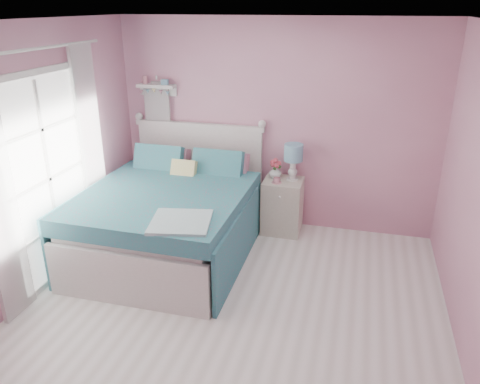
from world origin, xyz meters
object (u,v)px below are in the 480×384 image
at_px(bed, 171,219).
at_px(nightstand, 282,206).
at_px(table_lamp, 293,155).
at_px(teacup, 277,180).
at_px(vase, 275,172).

height_order(bed, nightstand, bed).
bearing_deg(nightstand, bed, -143.28).
xyz_separation_m(nightstand, table_lamp, (0.11, 0.05, 0.66)).
xyz_separation_m(bed, nightstand, (1.16, 0.86, -0.08)).
distance_m(bed, table_lamp, 1.66).
height_order(bed, table_lamp, bed).
height_order(table_lamp, teacup, table_lamp).
relative_size(nightstand, vase, 4.28).
relative_size(bed, table_lamp, 4.87).
relative_size(nightstand, teacup, 7.98).
height_order(nightstand, vase, vase).
distance_m(bed, vase, 1.43).
bearing_deg(vase, nightstand, -24.80).
bearing_deg(table_lamp, bed, -144.24).
relative_size(bed, teacup, 25.88).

